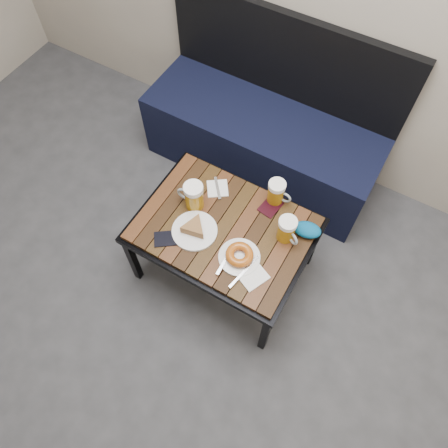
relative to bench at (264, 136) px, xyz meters
The scene contains 13 objects.
ground 1.78m from the bench, 91.33° to the right, with size 4.00×4.00×0.00m, color #2D2D30.
bench is the anchor object (origin of this frame).
cafe_table 0.80m from the bench, 77.65° to the right, with size 0.84×0.62×0.47m.
beer_mug_left 0.78m from the bench, 91.77° to the right, with size 0.14×0.10×0.15m.
beer_mug_centre 0.65m from the bench, 58.61° to the right, with size 0.12×0.08×0.14m.
beer_mug_right 0.85m from the bench, 56.45° to the right, with size 0.13×0.11×0.14m.
plate_pie 0.89m from the bench, 85.98° to the right, with size 0.22×0.22×0.06m.
plate_bagel 0.95m from the bench, 70.43° to the right, with size 0.19×0.25×0.05m.
napkin_left 0.63m from the bench, 87.22° to the right, with size 0.14×0.14×0.01m.
napkin_right 1.02m from the bench, 66.84° to the right, with size 0.18×0.17×0.01m.
passport_navy 0.98m from the bench, 92.06° to the right, with size 0.08×0.11×0.01m, color black.
passport_burgundy 0.66m from the bench, 60.91° to the right, with size 0.08×0.12×0.01m, color black.
knit_pouch 0.83m from the bench, 48.98° to the right, with size 0.13×0.09×0.06m, color navy.
Camera 1 is at (0.73, 0.10, 2.28)m, focal length 35.00 mm.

